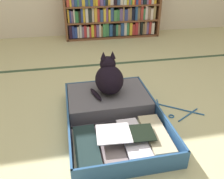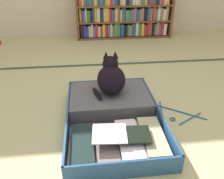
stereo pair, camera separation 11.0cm
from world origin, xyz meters
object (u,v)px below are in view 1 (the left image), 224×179
(bookshelf, at_px, (112,13))
(black_cat, at_px, (109,78))
(open_suitcase, at_px, (113,113))
(clothes_hanger, at_px, (174,111))

(bookshelf, xyz_separation_m, black_cat, (-0.37, -1.79, -0.10))
(bookshelf, distance_m, black_cat, 1.83)
(bookshelf, height_order, black_cat, bookshelf)
(black_cat, bearing_deg, open_suitcase, -92.45)
(bookshelf, height_order, clothes_hanger, bookshelf)
(black_cat, distance_m, clothes_hanger, 0.54)
(bookshelf, bearing_deg, black_cat, -101.61)
(black_cat, height_order, clothes_hanger, black_cat)
(bookshelf, xyz_separation_m, open_suitcase, (-0.38, -1.97, -0.28))
(bookshelf, relative_size, black_cat, 4.40)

